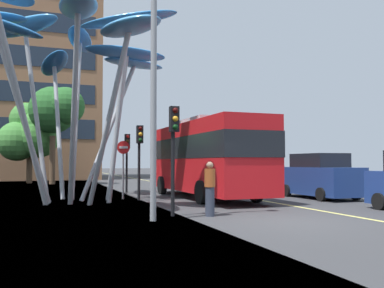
{
  "coord_description": "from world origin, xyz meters",
  "views": [
    {
      "loc": [
        -6.6,
        -10.66,
        1.67
      ],
      "look_at": [
        -0.49,
        6.94,
        2.5
      ],
      "focal_mm": 39.68,
      "sensor_mm": 36.0,
      "label": 1
    }
  ],
  "objects_px": {
    "traffic_light_island_mid": "(127,150)",
    "leaf_sculpture": "(70,46)",
    "car_parked_mid": "(319,177)",
    "car_side_street": "(210,172)",
    "traffic_light_kerb_near": "(174,136)",
    "street_lamp": "(165,60)",
    "traffic_light_kerb_far": "(140,146)",
    "no_entry_sign": "(123,160)",
    "car_parked_far": "(245,173)",
    "pedestrian": "(210,189)",
    "red_bus": "(205,155)"
  },
  "relations": [
    {
      "from": "red_bus",
      "to": "leaf_sculpture",
      "type": "bearing_deg",
      "value": -178.17
    },
    {
      "from": "car_parked_mid",
      "to": "car_side_street",
      "type": "xyz_separation_m",
      "value": [
        -0.16,
        13.7,
        -0.03
      ]
    },
    {
      "from": "car_parked_mid",
      "to": "street_lamp",
      "type": "distance_m",
      "value": 10.93
    },
    {
      "from": "leaf_sculpture",
      "to": "traffic_light_kerb_far",
      "type": "relative_size",
      "value": 3.69
    },
    {
      "from": "car_parked_far",
      "to": "no_entry_sign",
      "type": "relative_size",
      "value": 1.6
    },
    {
      "from": "leaf_sculpture",
      "to": "traffic_light_island_mid",
      "type": "relative_size",
      "value": 3.77
    },
    {
      "from": "traffic_light_kerb_far",
      "to": "car_parked_far",
      "type": "distance_m",
      "value": 9.7
    },
    {
      "from": "car_parked_mid",
      "to": "no_entry_sign",
      "type": "distance_m",
      "value": 9.25
    },
    {
      "from": "car_parked_mid",
      "to": "car_parked_far",
      "type": "bearing_deg",
      "value": 92.8
    },
    {
      "from": "street_lamp",
      "to": "no_entry_sign",
      "type": "relative_size",
      "value": 2.73
    },
    {
      "from": "traffic_light_kerb_near",
      "to": "car_parked_far",
      "type": "height_order",
      "value": "traffic_light_kerb_near"
    },
    {
      "from": "red_bus",
      "to": "traffic_light_kerb_far",
      "type": "xyz_separation_m",
      "value": [
        -3.21,
        -0.17,
        0.38
      ]
    },
    {
      "from": "traffic_light_kerb_near",
      "to": "street_lamp",
      "type": "xyz_separation_m",
      "value": [
        -0.5,
        -0.8,
        2.2
      ]
    },
    {
      "from": "traffic_light_kerb_near",
      "to": "car_parked_far",
      "type": "distance_m",
      "value": 14.09
    },
    {
      "from": "pedestrian",
      "to": "no_entry_sign",
      "type": "distance_m",
      "value": 7.37
    },
    {
      "from": "traffic_light_kerb_near",
      "to": "pedestrian",
      "type": "height_order",
      "value": "traffic_light_kerb_near"
    },
    {
      "from": "traffic_light_kerb_far",
      "to": "no_entry_sign",
      "type": "bearing_deg",
      "value": 125.67
    },
    {
      "from": "traffic_light_kerb_far",
      "to": "no_entry_sign",
      "type": "xyz_separation_m",
      "value": [
        -0.59,
        0.82,
        -0.65
      ]
    },
    {
      "from": "car_side_street",
      "to": "no_entry_sign",
      "type": "relative_size",
      "value": 1.71
    },
    {
      "from": "traffic_light_kerb_near",
      "to": "traffic_light_island_mid",
      "type": "relative_size",
      "value": 1.05
    },
    {
      "from": "no_entry_sign",
      "to": "street_lamp",
      "type": "bearing_deg",
      "value": -90.79
    },
    {
      "from": "pedestrian",
      "to": "red_bus",
      "type": "bearing_deg",
      "value": 70.36
    },
    {
      "from": "car_parked_far",
      "to": "street_lamp",
      "type": "xyz_separation_m",
      "value": [
        -8.6,
        -12.23,
        3.67
      ]
    },
    {
      "from": "traffic_light_kerb_near",
      "to": "no_entry_sign",
      "type": "bearing_deg",
      "value": 93.31
    },
    {
      "from": "traffic_light_kerb_near",
      "to": "street_lamp",
      "type": "height_order",
      "value": "street_lamp"
    },
    {
      "from": "car_parked_far",
      "to": "no_entry_sign",
      "type": "bearing_deg",
      "value": -151.53
    },
    {
      "from": "leaf_sculpture",
      "to": "pedestrian",
      "type": "distance_m",
      "value": 9.46
    },
    {
      "from": "traffic_light_island_mid",
      "to": "car_parked_mid",
      "type": "distance_m",
      "value": 10.41
    },
    {
      "from": "leaf_sculpture",
      "to": "no_entry_sign",
      "type": "height_order",
      "value": "leaf_sculpture"
    },
    {
      "from": "pedestrian",
      "to": "traffic_light_kerb_far",
      "type": "bearing_deg",
      "value": 97.96
    },
    {
      "from": "red_bus",
      "to": "traffic_light_kerb_near",
      "type": "relative_size",
      "value": 2.91
    },
    {
      "from": "traffic_light_island_mid",
      "to": "car_parked_mid",
      "type": "bearing_deg",
      "value": -39.76
    },
    {
      "from": "car_parked_far",
      "to": "car_side_street",
      "type": "bearing_deg",
      "value": 88.33
    },
    {
      "from": "traffic_light_island_mid",
      "to": "leaf_sculpture",
      "type": "bearing_deg",
      "value": -124.95
    },
    {
      "from": "traffic_light_island_mid",
      "to": "no_entry_sign",
      "type": "relative_size",
      "value": 1.22
    },
    {
      "from": "leaf_sculpture",
      "to": "car_parked_mid",
      "type": "xyz_separation_m",
      "value": [
        11.35,
        -1.72,
        -5.68
      ]
    },
    {
      "from": "car_parked_far",
      "to": "street_lamp",
      "type": "relative_size",
      "value": 0.59
    },
    {
      "from": "red_bus",
      "to": "traffic_light_kerb_far",
      "type": "relative_size",
      "value": 2.99
    },
    {
      "from": "traffic_light_kerb_near",
      "to": "no_entry_sign",
      "type": "height_order",
      "value": "traffic_light_kerb_near"
    },
    {
      "from": "red_bus",
      "to": "car_side_street",
      "type": "height_order",
      "value": "red_bus"
    },
    {
      "from": "traffic_light_island_mid",
      "to": "car_side_street",
      "type": "bearing_deg",
      "value": 42.4
    },
    {
      "from": "traffic_light_island_mid",
      "to": "pedestrian",
      "type": "bearing_deg",
      "value": -87.15
    },
    {
      "from": "traffic_light_island_mid",
      "to": "pedestrian",
      "type": "relative_size",
      "value": 1.92
    },
    {
      "from": "leaf_sculpture",
      "to": "car_side_street",
      "type": "height_order",
      "value": "leaf_sculpture"
    },
    {
      "from": "traffic_light_island_mid",
      "to": "traffic_light_kerb_far",
      "type": "bearing_deg",
      "value": -93.89
    },
    {
      "from": "car_parked_mid",
      "to": "no_entry_sign",
      "type": "xyz_separation_m",
      "value": [
        -8.85,
        2.57,
        0.78
      ]
    },
    {
      "from": "car_side_street",
      "to": "traffic_light_kerb_near",
      "type": "bearing_deg",
      "value": -114.81
    },
    {
      "from": "red_bus",
      "to": "car_parked_mid",
      "type": "xyz_separation_m",
      "value": [
        5.05,
        -1.92,
        -1.05
      ]
    },
    {
      "from": "leaf_sculpture",
      "to": "traffic_light_kerb_far",
      "type": "xyz_separation_m",
      "value": [
        3.08,
        0.03,
        -4.25
      ]
    },
    {
      "from": "no_entry_sign",
      "to": "leaf_sculpture",
      "type": "bearing_deg",
      "value": -161.24
    }
  ]
}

